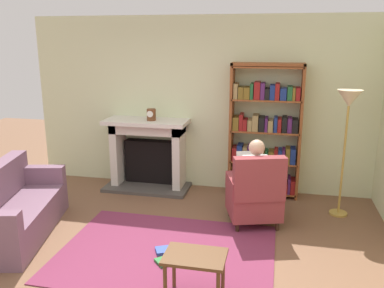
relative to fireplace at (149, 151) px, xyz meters
name	(u,v)px	position (x,y,z in m)	size (l,w,h in m)	color
ground	(159,267)	(0.85, -2.30, -0.59)	(14.00, 14.00, 0.00)	brown
back_wall	(204,104)	(0.85, 0.25, 0.76)	(5.60, 0.10, 2.70)	beige
area_rug	(167,252)	(0.85, -2.00, -0.59)	(2.40, 1.80, 0.01)	#792C49
fireplace	(149,151)	(0.00, 0.00, 0.00)	(1.34, 0.64, 1.12)	#4C4742
mantel_clock	(151,115)	(0.09, -0.10, 0.62)	(0.14, 0.14, 0.18)	brown
bookshelf	(265,133)	(1.82, 0.04, 0.38)	(1.05, 0.32, 2.01)	brown
armchair_reading	(255,194)	(1.77, -1.08, -0.17)	(0.80, 0.78, 0.97)	#331E14
seated_reader	(254,177)	(1.74, -0.96, 0.03)	(0.47, 0.59, 1.14)	silver
sofa_floral	(13,211)	(-1.08, -1.98, -0.27)	(1.09, 1.82, 0.85)	#79566B
side_table	(195,262)	(1.35, -2.77, -0.20)	(0.56, 0.39, 0.47)	brown
scattered_books	(177,255)	(0.99, -2.08, -0.56)	(0.54, 0.47, 0.04)	gold
floor_lamp	(348,110)	(2.89, -0.49, 0.86)	(0.32, 0.32, 1.72)	#B7933F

